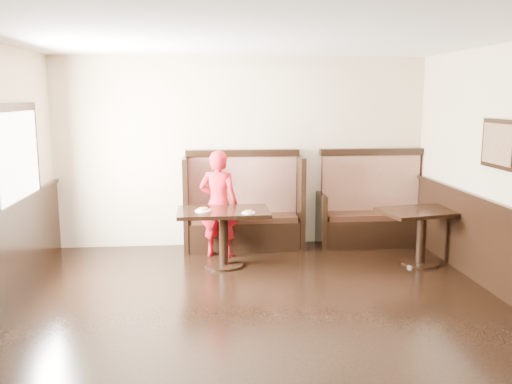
{
  "coord_description": "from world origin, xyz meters",
  "views": [
    {
      "loc": [
        -0.55,
        -4.53,
        2.22
      ],
      "look_at": [
        0.1,
        2.35,
        1.0
      ],
      "focal_mm": 38.0,
      "sensor_mm": 36.0,
      "label": 1
    }
  ],
  "objects": [
    {
      "name": "ground",
      "position": [
        0.0,
        0.0,
        0.0
      ],
      "size": [
        7.0,
        7.0,
        0.0
      ],
      "primitive_type": "plane",
      "color": "black",
      "rests_on": "ground"
    },
    {
      "name": "room_shell",
      "position": [
        -0.3,
        0.28,
        0.67
      ],
      "size": [
        7.0,
        7.0,
        7.0
      ],
      "color": "beige",
      "rests_on": "ground"
    },
    {
      "name": "booth_main",
      "position": [
        0.0,
        3.3,
        0.53
      ],
      "size": [
        1.75,
        0.72,
        1.45
      ],
      "color": "black",
      "rests_on": "ground"
    },
    {
      "name": "booth_neighbor",
      "position": [
        1.95,
        3.29,
        0.48
      ],
      "size": [
        1.65,
        0.72,
        1.45
      ],
      "color": "black",
      "rests_on": "ground"
    },
    {
      "name": "table_main",
      "position": [
        -0.33,
        2.4,
        0.58
      ],
      "size": [
        1.2,
        0.76,
        0.76
      ],
      "rotation": [
        0.0,
        0.0,
        0.01
      ],
      "color": "black",
      "rests_on": "ground"
    },
    {
      "name": "table_neighbor",
      "position": [
        2.3,
        2.24,
        0.56
      ],
      "size": [
        1.19,
        0.9,
        0.74
      ],
      "rotation": [
        0.0,
        0.0,
        0.2
      ],
      "color": "black",
      "rests_on": "ground"
    },
    {
      "name": "child",
      "position": [
        -0.38,
        2.86,
        0.75
      ],
      "size": [
        0.63,
        0.5,
        1.5
      ],
      "primitive_type": "imported",
      "rotation": [
        0.0,
        0.0,
        2.85
      ],
      "color": "red",
      "rests_on": "ground"
    },
    {
      "name": "pizza_plate_left",
      "position": [
        -0.59,
        2.37,
        0.77
      ],
      "size": [
        0.22,
        0.22,
        0.04
      ],
      "color": "white",
      "rests_on": "table_main"
    },
    {
      "name": "pizza_plate_right",
      "position": [
        -0.01,
        2.18,
        0.77
      ],
      "size": [
        0.17,
        0.17,
        0.03
      ],
      "color": "white",
      "rests_on": "table_main"
    }
  ]
}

